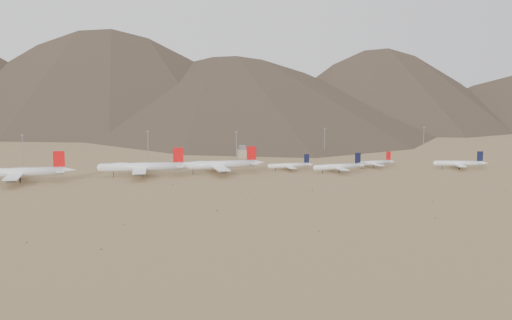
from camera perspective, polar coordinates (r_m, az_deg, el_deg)
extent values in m
plane|color=#A38454|center=(470.56, -2.25, -1.86)|extent=(3000.00, 3000.00, 0.00)
cylinder|color=white|center=(491.68, -20.40, -1.03)|extent=(62.44, 7.24, 6.44)
cone|color=white|center=(487.71, -16.35, -0.87)|extent=(11.30, 5.94, 5.80)
cube|color=white|center=(492.00, -20.54, -1.15)|extent=(10.71, 57.29, 0.81)
cube|color=white|center=(488.09, -16.93, -0.87)|extent=(5.89, 21.79, 0.39)
cube|color=red|center=(487.07, -17.12, 0.09)|extent=(8.11, 0.68, 11.43)
cylinder|color=black|center=(493.89, -20.21, -1.62)|extent=(0.52, 0.52, 4.37)
cylinder|color=black|center=(490.74, -20.26, -1.68)|extent=(0.52, 0.52, 4.37)
cylinder|color=slate|center=(503.42, -20.35, -1.13)|extent=(6.27, 2.98, 2.90)
cylinder|color=slate|center=(481.07, -20.73, -1.55)|extent=(6.27, 2.98, 2.90)
cylinder|color=slate|center=(513.49, -20.19, -0.95)|extent=(6.27, 2.98, 2.90)
cylinder|color=slate|center=(471.03, -20.91, -1.74)|extent=(6.27, 2.98, 2.90)
cylinder|color=white|center=(496.72, -10.13, -0.60)|extent=(60.85, 9.52, 6.26)
sphere|color=white|center=(498.66, -13.61, -0.67)|extent=(6.14, 6.14, 6.14)
cone|color=white|center=(496.66, -6.22, -0.47)|extent=(11.20, 6.22, 5.64)
cube|color=white|center=(496.89, -10.27, -0.71)|extent=(12.68, 55.99, 0.78)
cube|color=white|center=(496.50, -6.78, -0.46)|extent=(6.58, 21.37, 0.38)
cube|color=red|center=(495.38, -6.93, 0.46)|extent=(7.90, 0.99, 11.11)
cylinder|color=black|center=(498.67, -12.55, -1.24)|extent=(0.40, 0.40, 4.24)
cylinder|color=black|center=(499.01, -9.97, -1.17)|extent=(0.50, 0.50, 4.24)
cylinder|color=black|center=(495.92, -9.98, -1.22)|extent=(0.50, 0.50, 4.24)
ellipsoid|color=white|center=(497.25, -11.95, -0.44)|extent=(19.62, 5.74, 3.76)
cylinder|color=slate|center=(508.10, -10.22, -0.70)|extent=(6.20, 3.14, 2.82)
cylinder|color=slate|center=(486.15, -10.31, -1.08)|extent=(6.20, 3.14, 2.82)
cylinder|color=slate|center=(517.99, -10.19, -0.54)|extent=(6.20, 3.14, 2.82)
cylinder|color=slate|center=(476.28, -10.35, -1.27)|extent=(6.20, 3.14, 2.82)
cylinder|color=white|center=(503.19, -3.35, -0.42)|extent=(58.36, 10.37, 6.00)
sphere|color=white|center=(497.87, -6.61, -0.55)|extent=(5.88, 5.88, 5.88)
cone|color=white|center=(510.99, 0.22, -0.23)|extent=(10.83, 6.17, 5.40)
cube|color=white|center=(503.08, -3.47, -0.53)|extent=(13.28, 53.78, 0.75)
cube|color=white|center=(509.73, -0.28, -0.23)|extent=(6.74, 20.57, 0.36)
cube|color=red|center=(508.39, -0.41, 0.63)|extent=(7.57, 1.11, 10.65)
cylinder|color=black|center=(500.04, -5.62, -1.08)|extent=(0.39, 0.39, 4.07)
cylinder|color=black|center=(505.63, -3.25, -0.95)|extent=(0.48, 0.48, 4.07)
cylinder|color=black|center=(502.74, -3.18, -1.00)|extent=(0.48, 0.48, 4.07)
ellipsoid|color=white|center=(499.98, -5.04, -0.30)|extent=(18.87, 5.89, 3.60)
cylinder|color=slate|center=(513.59, -3.73, -0.52)|extent=(5.99, 3.13, 2.70)
cylinder|color=slate|center=(493.01, -3.21, -0.87)|extent=(5.99, 3.13, 2.70)
cylinder|color=slate|center=(522.88, -3.94, -0.38)|extent=(5.99, 3.13, 2.70)
cylinder|color=slate|center=(483.77, -2.96, -1.04)|extent=(5.99, 3.13, 2.70)
cylinder|color=white|center=(519.24, 2.95, -0.48)|extent=(32.65, 5.19, 3.53)
sphere|color=white|center=(514.69, 1.22, -0.55)|extent=(3.46, 3.46, 3.46)
cone|color=white|center=(524.85, 4.85, -0.38)|extent=(6.01, 3.47, 3.18)
cube|color=white|center=(519.12, 2.88, -0.54)|extent=(6.63, 28.10, 0.44)
cube|color=white|center=(523.99, 4.58, -0.38)|extent=(3.47, 10.73, 0.21)
cube|color=black|center=(523.11, 4.52, 0.15)|extent=(4.24, 0.53, 6.97)
cylinder|color=black|center=(516.44, 1.74, -0.85)|extent=(0.37, 0.37, 2.42)
cylinder|color=black|center=(520.70, 2.99, -0.79)|extent=(0.46, 0.46, 2.42)
cylinder|color=black|center=(519.03, 3.05, -0.82)|extent=(0.46, 0.46, 2.42)
cylinder|color=slate|center=(526.63, 2.63, -0.52)|extent=(3.33, 1.75, 1.59)
cylinder|color=slate|center=(511.89, 3.14, -0.76)|extent=(3.33, 1.75, 1.59)
cylinder|color=white|center=(511.19, 7.28, -0.58)|extent=(38.38, 9.09, 4.14)
sphere|color=white|center=(503.14, 5.33, -0.69)|extent=(4.06, 4.06, 4.06)
cone|color=white|center=(520.85, 9.39, -0.44)|extent=(7.30, 4.59, 3.73)
cube|color=white|center=(510.95, 7.20, -0.66)|extent=(10.32, 33.23, 0.52)
cube|color=white|center=(519.41, 9.10, -0.44)|extent=(5.03, 12.77, 0.25)
cube|color=black|center=(518.27, 9.04, 0.18)|extent=(4.97, 1.02, 8.18)
cylinder|color=black|center=(506.02, 5.92, -1.05)|extent=(0.44, 0.44, 2.84)
cylinder|color=black|center=(512.96, 7.30, -0.95)|extent=(0.55, 0.55, 2.84)
cylinder|color=black|center=(511.13, 7.40, -0.98)|extent=(0.55, 0.55, 2.84)
cylinder|color=slate|center=(519.25, 6.76, -0.63)|extent=(4.03, 2.35, 1.86)
cylinder|color=slate|center=(502.99, 7.66, -0.92)|extent=(4.03, 2.35, 1.86)
cylinder|color=white|center=(541.97, 10.36, -0.25)|extent=(32.53, 9.36, 3.52)
sphere|color=white|center=(533.57, 8.89, -0.34)|extent=(3.45, 3.45, 3.45)
cone|color=white|center=(551.77, 11.96, -0.12)|extent=(6.32, 4.18, 3.17)
cube|color=white|center=(541.70, 10.30, -0.31)|extent=(10.15, 28.28, 0.44)
cube|color=white|center=(550.33, 11.73, -0.13)|extent=(4.79, 10.92, 0.21)
cube|color=red|center=(549.33, 11.69, 0.37)|extent=(4.20, 1.08, 6.95)
cylinder|color=black|center=(536.48, 9.33, -0.63)|extent=(0.37, 0.37, 2.41)
cylinder|color=black|center=(543.47, 10.36, -0.54)|extent=(0.46, 0.46, 2.41)
cylinder|color=black|center=(542.00, 10.46, -0.57)|extent=(0.46, 0.46, 2.41)
cylinder|color=slate|center=(548.36, 9.87, -0.29)|extent=(3.48, 2.15, 1.58)
cylinder|color=slate|center=(535.33, 10.74, -0.51)|extent=(3.48, 2.15, 1.58)
cylinder|color=white|center=(552.17, 17.56, -0.28)|extent=(37.13, 13.10, 4.05)
sphere|color=white|center=(547.73, 15.67, -0.26)|extent=(3.97, 3.97, 3.97)
cone|color=white|center=(557.79, 19.63, -0.26)|extent=(7.40, 5.18, 3.64)
cube|color=white|center=(552.06, 17.48, -0.34)|extent=(13.65, 32.44, 0.51)
cube|color=white|center=(556.93, 19.34, -0.24)|extent=(6.24, 12.59, 0.24)
cube|color=black|center=(556.00, 19.29, 0.33)|extent=(4.79, 1.55, 7.99)
cylinder|color=black|center=(549.47, 16.23, -0.62)|extent=(0.43, 0.43, 2.77)
cylinder|color=black|center=(553.79, 17.59, -0.61)|extent=(0.53, 0.53, 2.77)
cylinder|color=black|center=(551.86, 17.64, -0.64)|extent=(0.53, 0.53, 2.77)
cylinder|color=slate|center=(560.77, 17.25, -0.31)|extent=(4.06, 2.68, 1.82)
cylinder|color=slate|center=(543.63, 17.71, -0.58)|extent=(4.06, 2.68, 1.82)
cube|color=tan|center=(591.97, -1.23, 0.54)|extent=(8.00, 8.00, 8.00)
cube|color=slate|center=(591.24, -1.23, 1.11)|extent=(6.00, 6.00, 4.00)
cylinder|color=gray|center=(588.98, -20.02, 0.86)|extent=(0.50, 0.50, 25.00)
cube|color=gray|center=(587.66, -20.08, 2.10)|extent=(2.00, 0.60, 0.80)
cylinder|color=gray|center=(597.42, -9.57, 1.32)|extent=(0.50, 0.50, 25.00)
cube|color=gray|center=(596.13, -9.60, 2.54)|extent=(2.00, 0.60, 0.80)
cylinder|color=gray|center=(584.38, -1.76, 1.28)|extent=(0.50, 0.50, 25.00)
cube|color=gray|center=(583.06, -1.76, 2.53)|extent=(2.00, 0.60, 0.80)
cylinder|color=gray|center=(622.67, 6.11, 1.64)|extent=(0.50, 0.50, 25.00)
cube|color=gray|center=(621.43, 6.13, 2.82)|extent=(2.00, 0.60, 0.80)
cylinder|color=gray|center=(651.80, 14.67, 1.71)|extent=(0.50, 0.50, 25.00)
cube|color=gray|center=(650.62, 14.71, 2.83)|extent=(2.00, 0.60, 0.80)
ellipsoid|color=brown|center=(298.81, -13.62, -7.69)|extent=(0.82, 0.82, 0.72)
ellipsoid|color=brown|center=(464.00, 21.34, -2.50)|extent=(0.97, 0.97, 0.52)
ellipsoid|color=brown|center=(407.43, 15.42, -3.62)|extent=(0.74, 0.74, 0.62)
ellipsoid|color=brown|center=(423.94, -0.57, -2.90)|extent=(0.58, 0.58, 0.47)
ellipsoid|color=brown|center=(432.18, 5.05, -2.70)|extent=(1.06, 1.06, 0.83)
ellipsoid|color=brown|center=(457.95, -19.13, -2.53)|extent=(0.68, 0.68, 0.56)
ellipsoid|color=brown|center=(420.89, -1.34, -2.99)|extent=(0.50, 0.50, 0.36)
ellipsoid|color=brown|center=(456.30, -7.40, -2.19)|extent=(0.76, 0.76, 0.62)
ellipsoid|color=brown|center=(319.99, -19.73, -6.92)|extent=(0.81, 0.81, 0.46)
ellipsoid|color=brown|center=(446.39, 17.41, -2.72)|extent=(0.81, 0.81, 0.41)
ellipsoid|color=brown|center=(324.35, 5.60, -6.29)|extent=(0.81, 0.81, 0.50)
ellipsoid|color=brown|center=(364.07, 15.64, -4.98)|extent=(0.79, 0.79, 0.61)
ellipsoid|color=brown|center=(430.12, 2.48, -2.75)|extent=(0.70, 0.70, 0.41)
ellipsoid|color=brown|center=(369.50, -3.49, -4.49)|extent=(0.95, 0.95, 0.85)
ellipsoid|color=brown|center=(343.22, -11.72, -5.63)|extent=(0.85, 0.85, 0.44)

